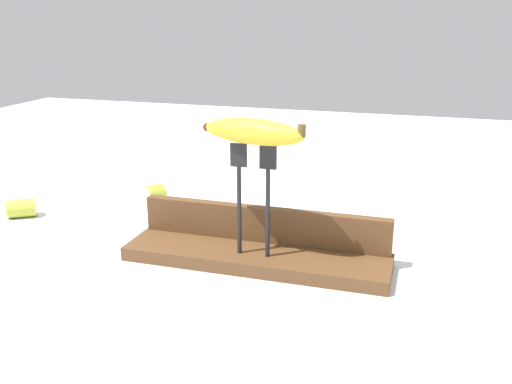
# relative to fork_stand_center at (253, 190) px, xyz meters

# --- Properties ---
(ground_plane) EXTENTS (3.00, 3.00, 0.00)m
(ground_plane) POSITION_rel_fork_stand_center_xyz_m (-0.00, 0.01, -0.13)
(ground_plane) COLOR silver
(wooden_board) EXTENTS (0.43, 0.11, 0.02)m
(wooden_board) POSITION_rel_fork_stand_center_xyz_m (-0.00, 0.01, -0.12)
(wooden_board) COLOR brown
(wooden_board) RESTS_ON ground
(board_backstop) EXTENTS (0.42, 0.02, 0.06)m
(board_backstop) POSITION_rel_fork_stand_center_xyz_m (-0.00, 0.06, -0.08)
(board_backstop) COLOR brown
(board_backstop) RESTS_ON wooden_board
(fork_stand_center) EXTENTS (0.07, 0.01, 0.18)m
(fork_stand_center) POSITION_rel_fork_stand_center_xyz_m (0.00, 0.00, 0.00)
(fork_stand_center) COLOR black
(fork_stand_center) RESTS_ON wooden_board
(banana_raised_center) EXTENTS (0.17, 0.07, 0.04)m
(banana_raised_center) POSITION_rel_fork_stand_center_xyz_m (-0.00, 0.00, 0.09)
(banana_raised_center) COLOR yellow
(banana_raised_center) RESTS_ON fork_stand_center
(banana_chunk_near) EXTENTS (0.05, 0.05, 0.04)m
(banana_chunk_near) POSITION_rel_fork_stand_center_xyz_m (-0.30, 0.24, -0.11)
(banana_chunk_near) COLOR #B2C138
(banana_chunk_near) RESTS_ON ground
(banana_chunk_far) EXTENTS (0.06, 0.06, 0.04)m
(banana_chunk_far) POSITION_rel_fork_stand_center_xyz_m (-0.51, 0.09, -0.11)
(banana_chunk_far) COLOR #B2C138
(banana_chunk_far) RESTS_ON ground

